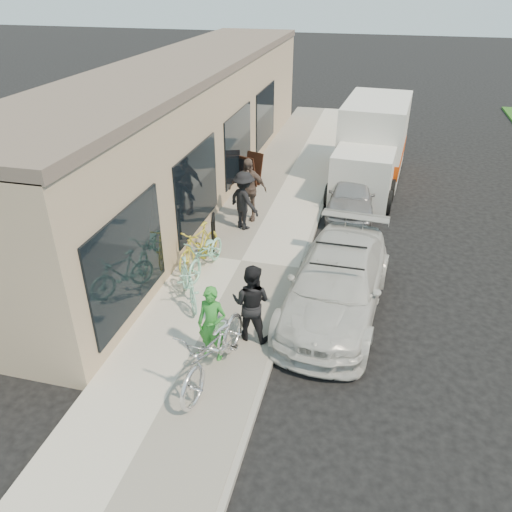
{
  "coord_description": "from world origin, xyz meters",
  "views": [
    {
      "loc": [
        1.07,
        -7.7,
        6.63
      ],
      "look_at": [
        -1.31,
        1.78,
        1.05
      ],
      "focal_mm": 35.0,
      "sensor_mm": 36.0,
      "label": 1
    }
  ],
  "objects_px": {
    "cruiser_bike_b": "(206,254)",
    "cruiser_bike_a": "(188,283)",
    "sandwich_board": "(250,170)",
    "bystander_a": "(244,201)",
    "bike_rack": "(213,230)",
    "cruiser_bike_c": "(199,246)",
    "man_standing": "(251,303)",
    "sedan_silver": "(352,194)",
    "moving_truck": "(372,147)",
    "tandem_bike": "(215,349)",
    "bystander_b": "(248,189)",
    "sedan_white": "(337,283)",
    "woman_rider": "(212,324)"
  },
  "relations": [
    {
      "from": "bystander_b",
      "to": "cruiser_bike_c",
      "type": "bearing_deg",
      "value": -107.28
    },
    {
      "from": "sedan_white",
      "to": "tandem_bike",
      "type": "relative_size",
      "value": 2.1
    },
    {
      "from": "sedan_silver",
      "to": "tandem_bike",
      "type": "xyz_separation_m",
      "value": [
        -1.78,
        -8.3,
        0.18
      ]
    },
    {
      "from": "cruiser_bike_a",
      "to": "cruiser_bike_b",
      "type": "height_order",
      "value": "cruiser_bike_a"
    },
    {
      "from": "cruiser_bike_a",
      "to": "bystander_b",
      "type": "height_order",
      "value": "bystander_b"
    },
    {
      "from": "sandwich_board",
      "to": "sedan_white",
      "type": "relative_size",
      "value": 0.21
    },
    {
      "from": "moving_truck",
      "to": "bystander_a",
      "type": "distance_m",
      "value": 6.11
    },
    {
      "from": "sandwich_board",
      "to": "woman_rider",
      "type": "bearing_deg",
      "value": -59.52
    },
    {
      "from": "sandwich_board",
      "to": "moving_truck",
      "type": "distance_m",
      "value": 4.4
    },
    {
      "from": "moving_truck",
      "to": "cruiser_bike_a",
      "type": "distance_m",
      "value": 9.72
    },
    {
      "from": "bike_rack",
      "to": "tandem_bike",
      "type": "relative_size",
      "value": 0.4
    },
    {
      "from": "bystander_b",
      "to": "woman_rider",
      "type": "bearing_deg",
      "value": -88.57
    },
    {
      "from": "woman_rider",
      "to": "cruiser_bike_c",
      "type": "bearing_deg",
      "value": 117.31
    },
    {
      "from": "tandem_bike",
      "to": "cruiser_bike_b",
      "type": "distance_m",
      "value": 3.76
    },
    {
      "from": "moving_truck",
      "to": "tandem_bike",
      "type": "height_order",
      "value": "moving_truck"
    },
    {
      "from": "moving_truck",
      "to": "tandem_bike",
      "type": "bearing_deg",
      "value": -96.81
    },
    {
      "from": "sandwich_board",
      "to": "sedan_white",
      "type": "distance_m",
      "value": 7.49
    },
    {
      "from": "cruiser_bike_a",
      "to": "bystander_a",
      "type": "height_order",
      "value": "bystander_a"
    },
    {
      "from": "sandwich_board",
      "to": "bystander_b",
      "type": "distance_m",
      "value": 2.79
    },
    {
      "from": "man_standing",
      "to": "cruiser_bike_c",
      "type": "relative_size",
      "value": 0.96
    },
    {
      "from": "tandem_bike",
      "to": "cruiser_bike_a",
      "type": "xyz_separation_m",
      "value": [
        -1.33,
        2.14,
        -0.14
      ]
    },
    {
      "from": "man_standing",
      "to": "bike_rack",
      "type": "bearing_deg",
      "value": -55.62
    },
    {
      "from": "tandem_bike",
      "to": "cruiser_bike_c",
      "type": "xyz_separation_m",
      "value": [
        -1.66,
        3.78,
        -0.11
      ]
    },
    {
      "from": "cruiser_bike_c",
      "to": "tandem_bike",
      "type": "bearing_deg",
      "value": -52.06
    },
    {
      "from": "man_standing",
      "to": "bystander_b",
      "type": "relative_size",
      "value": 0.88
    },
    {
      "from": "bike_rack",
      "to": "cruiser_bike_b",
      "type": "relative_size",
      "value": 0.53
    },
    {
      "from": "tandem_bike",
      "to": "cruiser_bike_b",
      "type": "xyz_separation_m",
      "value": [
        -1.38,
        3.5,
        -0.16
      ]
    },
    {
      "from": "sandwich_board",
      "to": "bystander_a",
      "type": "relative_size",
      "value": 0.63
    },
    {
      "from": "sedan_silver",
      "to": "bystander_a",
      "type": "bearing_deg",
      "value": -142.69
    },
    {
      "from": "cruiser_bike_b",
      "to": "sedan_white",
      "type": "bearing_deg",
      "value": -5.01
    },
    {
      "from": "tandem_bike",
      "to": "woman_rider",
      "type": "bearing_deg",
      "value": 120.29
    },
    {
      "from": "tandem_bike",
      "to": "cruiser_bike_b",
      "type": "relative_size",
      "value": 1.33
    },
    {
      "from": "sedan_silver",
      "to": "bystander_b",
      "type": "height_order",
      "value": "bystander_b"
    },
    {
      "from": "sedan_white",
      "to": "bystander_a",
      "type": "distance_m",
      "value": 4.39
    },
    {
      "from": "bike_rack",
      "to": "cruiser_bike_c",
      "type": "bearing_deg",
      "value": -97.61
    },
    {
      "from": "cruiser_bike_c",
      "to": "sedan_white",
      "type": "bearing_deg",
      "value": -0.9
    },
    {
      "from": "moving_truck",
      "to": "bystander_b",
      "type": "xyz_separation_m",
      "value": [
        -3.33,
        -4.53,
        -0.14
      ]
    },
    {
      "from": "bystander_b",
      "to": "cruiser_bike_a",
      "type": "bearing_deg",
      "value": -99.5
    },
    {
      "from": "bystander_a",
      "to": "cruiser_bike_b",
      "type": "bearing_deg",
      "value": 118.99
    },
    {
      "from": "bike_rack",
      "to": "cruiser_bike_c",
      "type": "distance_m",
      "value": 0.84
    },
    {
      "from": "man_standing",
      "to": "cruiser_bike_c",
      "type": "bearing_deg",
      "value": -46.58
    },
    {
      "from": "cruiser_bike_a",
      "to": "cruiser_bike_b",
      "type": "xyz_separation_m",
      "value": [
        -0.05,
        1.36,
        -0.02
      ]
    },
    {
      "from": "sedan_silver",
      "to": "bystander_a",
      "type": "relative_size",
      "value": 2.05
    },
    {
      "from": "cruiser_bike_b",
      "to": "bike_rack",
      "type": "bearing_deg",
      "value": 105.65
    },
    {
      "from": "cruiser_bike_b",
      "to": "cruiser_bike_a",
      "type": "bearing_deg",
      "value": -81.18
    },
    {
      "from": "moving_truck",
      "to": "man_standing",
      "type": "bearing_deg",
      "value": -96.25
    },
    {
      "from": "sandwich_board",
      "to": "cruiser_bike_c",
      "type": "bearing_deg",
      "value": -68.36
    },
    {
      "from": "man_standing",
      "to": "cruiser_bike_b",
      "type": "height_order",
      "value": "man_standing"
    },
    {
      "from": "bike_rack",
      "to": "sandwich_board",
      "type": "height_order",
      "value": "sandwich_board"
    },
    {
      "from": "man_standing",
      "to": "cruiser_bike_c",
      "type": "height_order",
      "value": "man_standing"
    }
  ]
}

